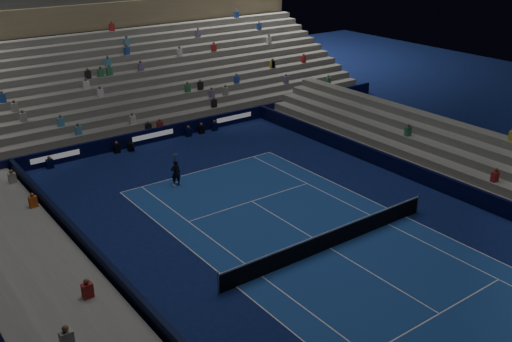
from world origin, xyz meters
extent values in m
plane|color=#0C174B|center=(0.00, 0.00, 0.00)|extent=(90.00, 90.00, 0.00)
cube|color=navy|center=(0.00, 0.00, 0.01)|extent=(10.97, 23.77, 0.01)
cube|color=black|center=(0.00, 18.50, 0.50)|extent=(44.00, 0.25, 1.00)
cube|color=black|center=(9.70, 0.00, 0.50)|extent=(0.25, 37.00, 1.00)
cube|color=black|center=(-9.70, 0.00, 0.50)|extent=(0.25, 37.00, 1.00)
cube|color=slate|center=(0.00, 19.50, 0.25)|extent=(44.00, 1.00, 0.50)
cube|color=slate|center=(0.00, 20.50, 0.50)|extent=(44.00, 1.00, 1.00)
cube|color=slate|center=(0.00, 21.50, 0.75)|extent=(44.00, 1.00, 1.50)
cube|color=slate|center=(0.00, 22.50, 1.00)|extent=(44.00, 1.00, 2.00)
cube|color=slate|center=(0.00, 23.50, 1.25)|extent=(44.00, 1.00, 2.50)
cube|color=slate|center=(0.00, 24.50, 1.50)|extent=(44.00, 1.00, 3.00)
cube|color=slate|center=(0.00, 25.50, 1.75)|extent=(44.00, 1.00, 3.50)
cube|color=slate|center=(0.00, 26.50, 2.00)|extent=(44.00, 1.00, 4.00)
cube|color=slate|center=(0.00, 27.50, 2.25)|extent=(44.00, 1.00, 4.50)
cube|color=slate|center=(0.00, 28.50, 2.50)|extent=(44.00, 1.00, 5.00)
cube|color=slate|center=(0.00, 29.50, 2.75)|extent=(44.00, 1.00, 5.50)
cube|color=slate|center=(0.00, 30.50, 3.00)|extent=(44.00, 1.00, 6.00)
cube|color=#887754|center=(0.00, 31.60, 7.10)|extent=(44.00, 0.60, 2.20)
cube|color=slate|center=(10.50, 0.00, 0.25)|extent=(1.00, 37.00, 0.50)
cube|color=slate|center=(11.50, 0.00, 0.50)|extent=(1.00, 37.00, 1.00)
cube|color=slate|center=(12.50, 0.00, 0.75)|extent=(1.00, 37.00, 1.50)
cube|color=slate|center=(13.50, 0.00, 1.00)|extent=(1.00, 37.00, 2.00)
cube|color=slate|center=(14.50, 0.00, 1.25)|extent=(1.00, 37.00, 2.50)
cube|color=gray|center=(-10.50, 0.00, 0.25)|extent=(1.00, 37.00, 0.50)
cube|color=gray|center=(-11.50, 0.00, 0.50)|extent=(1.00, 37.00, 1.00)
cube|color=gray|center=(-12.50, 0.00, 0.75)|extent=(1.00, 37.00, 1.50)
cube|color=gray|center=(-13.50, 0.00, 1.00)|extent=(1.00, 37.00, 2.00)
cylinder|color=#B2B2B7|center=(-6.40, 0.00, 0.55)|extent=(0.10, 0.10, 1.10)
cylinder|color=#B2B2B7|center=(6.40, 0.00, 0.55)|extent=(0.10, 0.10, 1.10)
cube|color=black|center=(0.00, 0.00, 0.45)|extent=(12.80, 0.03, 0.90)
cube|color=white|center=(0.00, 0.00, 0.94)|extent=(12.80, 0.04, 0.08)
imported|color=black|center=(-2.33, 10.87, 0.80)|extent=(0.65, 0.50, 1.59)
cube|color=black|center=(-1.97, 17.89, 0.26)|extent=(0.49, 0.55, 0.52)
cylinder|color=black|center=(-1.97, 17.47, 0.42)|extent=(0.23, 0.38, 0.16)
camera|label=1|loc=(-17.40, -17.60, 14.42)|focal=41.05mm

